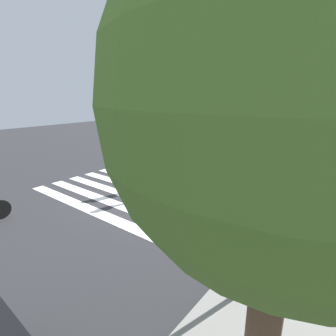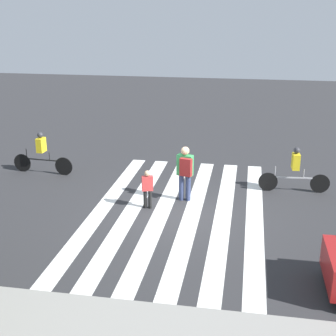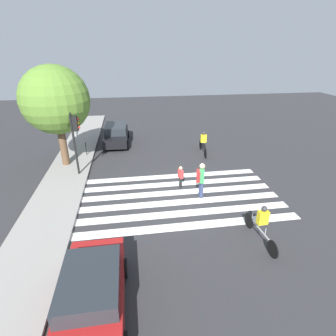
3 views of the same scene
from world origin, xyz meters
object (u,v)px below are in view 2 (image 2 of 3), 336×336
Objects in this scene: pedestrian_adult_tall_backpack at (185,170)px; cyclist_far_lane at (42,152)px; pedestrian_adult_yellow_jacket at (147,187)px; cyclist_mid_street at (295,168)px.

cyclist_far_lane is (5.82, -1.75, -0.22)m from pedestrian_adult_tall_backpack.
pedestrian_adult_tall_backpack reaches higher than pedestrian_adult_yellow_jacket.
cyclist_mid_street is (-9.45, 0.31, -0.00)m from cyclist_far_lane.
pedestrian_adult_tall_backpack is 1.41m from pedestrian_adult_yellow_jacket.
pedestrian_adult_yellow_jacket is (1.09, 0.82, -0.37)m from pedestrian_adult_tall_backpack.
cyclist_mid_street is at bearing 37.39° from pedestrian_adult_tall_backpack.
cyclist_mid_street is (-3.63, -1.45, -0.22)m from pedestrian_adult_tall_backpack.
pedestrian_adult_yellow_jacket is 0.52× the size of cyclist_mid_street.
cyclist_far_lane is at bearing 178.86° from pedestrian_adult_tall_backpack.
pedestrian_adult_tall_backpack is at bearing 18.25° from pedestrian_adult_yellow_jacket.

